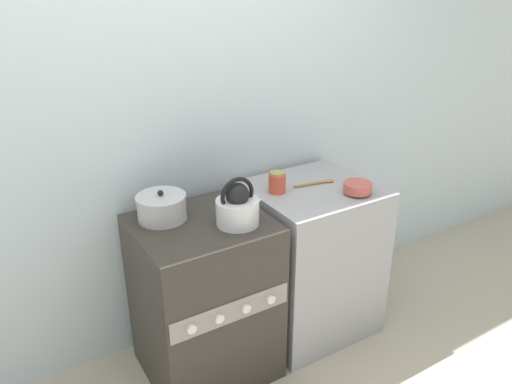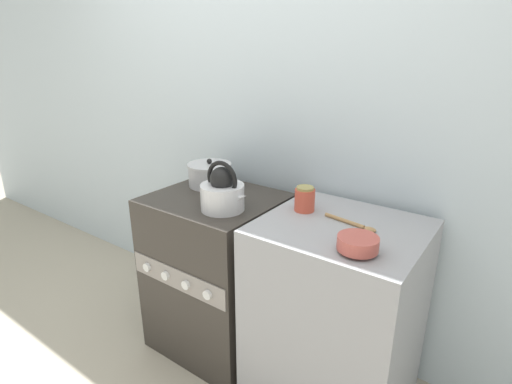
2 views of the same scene
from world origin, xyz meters
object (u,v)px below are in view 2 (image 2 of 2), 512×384
at_px(kettle, 223,192).
at_px(cooking_pot, 210,174).
at_px(stove, 217,273).
at_px(enamel_bowl, 358,244).
at_px(storage_jar, 305,199).

xyz_separation_m(kettle, cooking_pot, (-0.29, 0.23, -0.02)).
xyz_separation_m(stove, cooking_pot, (-0.14, 0.13, 0.50)).
xyz_separation_m(kettle, enamel_bowl, (0.68, -0.06, -0.03)).
bearing_deg(cooking_pot, storage_jar, -5.20).
relative_size(cooking_pot, storage_jar, 2.12).
bearing_deg(stove, cooking_pot, 138.22).
bearing_deg(stove, kettle, -35.29).
distance_m(stove, storage_jar, 0.70).
height_order(kettle, enamel_bowl, kettle).
distance_m(stove, enamel_bowl, 0.97).
relative_size(cooking_pot, enamel_bowl, 1.60).
distance_m(cooking_pot, storage_jar, 0.62).
bearing_deg(enamel_bowl, kettle, 174.74).
relative_size(stove, enamel_bowl, 5.91).
bearing_deg(enamel_bowl, cooking_pot, 163.21).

